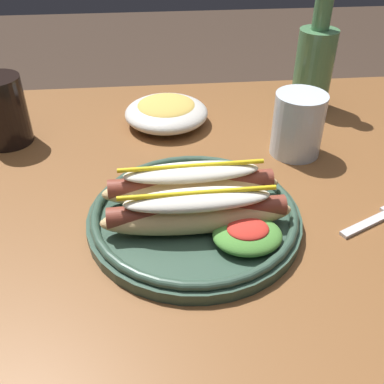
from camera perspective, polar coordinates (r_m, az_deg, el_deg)
dining_table at (r=0.72m, az=-2.02°, el=-7.15°), size 1.29×0.82×0.74m
hot_dog_plate at (r=0.58m, az=0.56°, el=-2.21°), size 0.28×0.28×0.08m
fork at (r=0.66m, az=22.83°, el=-3.00°), size 0.12×0.07×0.00m
soda_cup at (r=0.82m, az=-23.00°, el=9.47°), size 0.08×0.08×0.12m
water_cup at (r=0.75m, az=13.32°, el=8.35°), size 0.08×0.08×0.10m
glass_bottle at (r=0.91m, az=15.31°, el=15.58°), size 0.07×0.07×0.24m
side_bowl at (r=0.83m, az=-2.99°, el=10.17°), size 0.15×0.15×0.05m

